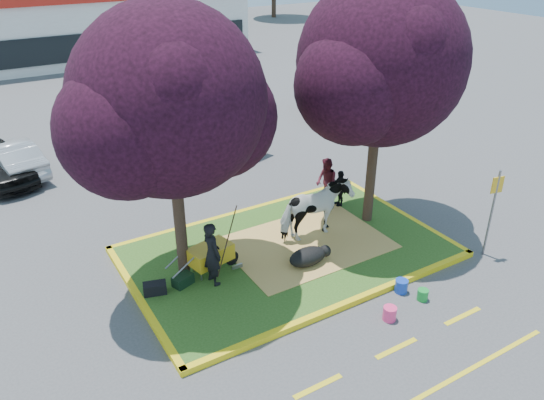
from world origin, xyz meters
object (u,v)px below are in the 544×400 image
sign_post (493,204)px  bucket_pink (390,313)px  calf (308,257)px  bucket_green (423,295)px  cow (316,210)px  handler (212,254)px  bucket_blue (401,286)px  wheelbarrow (211,254)px  car_silver (11,158)px

sign_post → bucket_pink: bearing=-158.4°
calf → bucket_green: calf is taller
sign_post → bucket_pink: size_ratio=7.48×
cow → handler: 3.35m
handler → bucket_blue: size_ratio=4.92×
handler → wheelbarrow: handler is taller
bucket_blue → bucket_green: bearing=-65.9°
bucket_green → calf: bearing=123.3°
bucket_green → handler: bearing=143.2°
bucket_pink → bucket_blue: size_ratio=0.99×
car_silver → bucket_pink: bearing=103.3°
sign_post → cow: bearing=152.1°
cow → bucket_green: cow is taller
handler → car_silver: size_ratio=0.43×
cow → car_silver: (-6.51, 9.22, -0.36)m
wheelbarrow → bucket_green: size_ratio=6.89×
calf → sign_post: sign_post is taller
calf → bucket_pink: size_ratio=3.18×
bucket_pink → car_silver: size_ratio=0.09×
bucket_pink → car_silver: bearing=115.2°
cow → bucket_blue: size_ratio=6.00×
bucket_blue → cow: bearing=98.6°
calf → bucket_blue: calf is taller
calf → bucket_green: bearing=-71.4°
wheelbarrow → sign_post: 7.30m
wheelbarrow → car_silver: car_silver is taller
cow → wheelbarrow: cow is taller
wheelbarrow → bucket_blue: size_ratio=5.76×
wheelbarrow → bucket_blue: bearing=-51.2°
cow → sign_post: size_ratio=0.81×
bucket_pink → sign_post: bearing=10.2°
wheelbarrow → calf: bearing=-36.0°
bucket_blue → calf: bearing=125.3°
cow → bucket_pink: size_ratio=6.06×
wheelbarrow → sign_post: size_ratio=0.78×
cow → bucket_blue: bearing=-171.7°
cow → handler: (-3.32, -0.48, -0.02)m
bucket_green → wheelbarrow: bearing=138.1°
wheelbarrow → bucket_pink: size_ratio=5.83×
bucket_pink → car_silver: 14.17m
wheelbarrow → bucket_green: (3.82, -3.43, -0.51)m
cow → wheelbarrow: bearing=90.2°
car_silver → wheelbarrow: bearing=98.1°
sign_post → bucket_pink: (-4.00, -0.72, -1.34)m
cow → calf: 1.51m
handler → bucket_blue: (3.77, -2.50, -0.80)m
sign_post → car_silver: size_ratio=0.65×
bucket_blue → car_silver: 14.05m
cow → sign_post: 4.56m
bucket_green → bucket_blue: bucket_blue is taller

